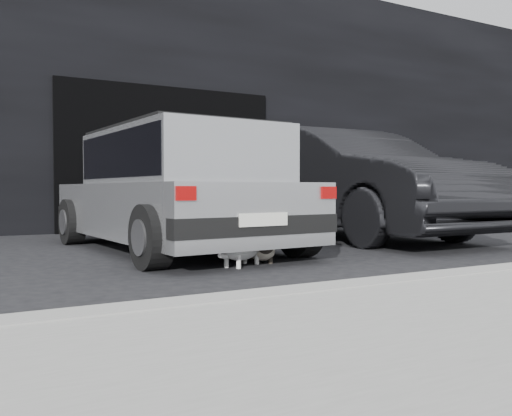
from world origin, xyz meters
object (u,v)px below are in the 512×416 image
second_car (344,182)px  cat_siamese (262,250)px  cat_white (244,246)px  silver_hatchback (176,184)px

second_car → cat_siamese: (-2.57, -1.94, -0.72)m
second_car → cat_white: (-2.83, -2.05, -0.66)m
second_car → cat_white: second_car is taller
second_car → cat_siamese: second_car is taller
silver_hatchback → cat_siamese: 1.61m
cat_siamese → cat_white: bearing=42.9°
silver_hatchback → second_car: 3.00m
second_car → cat_siamese: size_ratio=6.51×
silver_hatchback → cat_white: bearing=-89.6°
silver_hatchback → cat_siamese: silver_hatchback is taller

